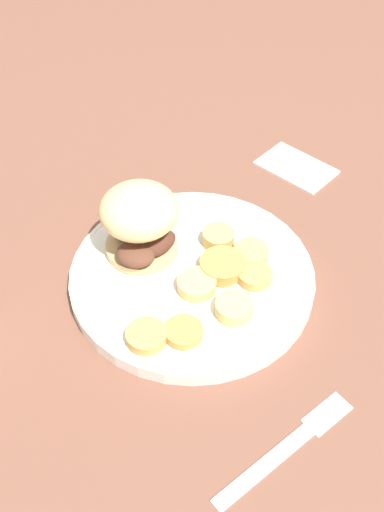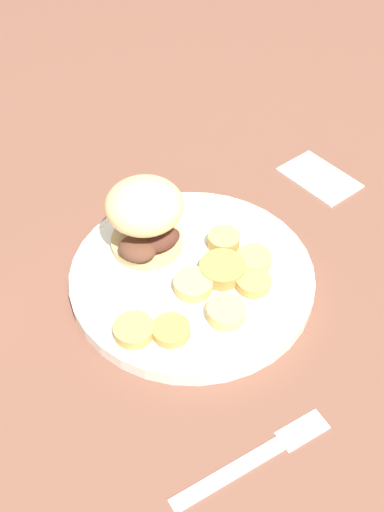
{
  "view_description": "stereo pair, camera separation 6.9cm",
  "coord_description": "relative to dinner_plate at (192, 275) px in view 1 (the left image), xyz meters",
  "views": [
    {
      "loc": [
        -0.09,
        -0.47,
        0.54
      ],
      "look_at": [
        0.0,
        0.0,
        0.04
      ],
      "focal_mm": 42.0,
      "sensor_mm": 36.0,
      "label": 1
    },
    {
      "loc": [
        -0.02,
        -0.48,
        0.54
      ],
      "look_at": [
        0.0,
        0.0,
        0.04
      ],
      "focal_mm": 42.0,
      "sensor_mm": 36.0,
      "label": 2
    }
  ],
  "objects": [
    {
      "name": "potato_round_1",
      "position": [
        0.04,
        0.04,
        0.02
      ],
      "size": [
        0.04,
        0.04,
        0.02
      ],
      "primitive_type": "cylinder",
      "color": "tan",
      "rests_on": "dinner_plate"
    },
    {
      "name": "potato_round_6",
      "position": [
        0.07,
        0.01,
        0.02
      ],
      "size": [
        0.04,
        0.04,
        0.01
      ],
      "primitive_type": "cylinder",
      "color": "tan",
      "rests_on": "dinner_plate"
    },
    {
      "name": "potato_round_4",
      "position": [
        -0.0,
        -0.03,
        0.02
      ],
      "size": [
        0.05,
        0.05,
        0.01
      ],
      "primitive_type": "cylinder",
      "color": "#DBB766",
      "rests_on": "dinner_plate"
    },
    {
      "name": "napkin",
      "position": [
        0.19,
        0.19,
        -0.01
      ],
      "size": [
        0.12,
        0.13,
        0.01
      ],
      "primitive_type": "cube",
      "rotation": [
        0.0,
        0.0,
        2.2
      ],
      "color": "white",
      "rests_on": "ground_plane"
    },
    {
      "name": "fork",
      "position": [
        0.05,
        -0.23,
        -0.01
      ],
      "size": [
        0.16,
        0.1,
        0.0
      ],
      "color": "silver",
      "rests_on": "ground_plane"
    },
    {
      "name": "potato_round_0",
      "position": [
        -0.07,
        -0.09,
        0.01
      ],
      "size": [
        0.04,
        0.04,
        0.01
      ],
      "primitive_type": "cylinder",
      "color": "tan",
      "rests_on": "dinner_plate"
    },
    {
      "name": "ground_plane",
      "position": [
        0.0,
        0.0,
        -0.01
      ],
      "size": [
        4.0,
        4.0,
        0.0
      ],
      "primitive_type": "plane",
      "color": "brown"
    },
    {
      "name": "potato_round_5",
      "position": [
        0.04,
        -0.01,
        0.02
      ],
      "size": [
        0.05,
        0.05,
        0.02
      ],
      "primitive_type": "cylinder",
      "color": "#BC8942",
      "rests_on": "dinner_plate"
    },
    {
      "name": "potato_round_2",
      "position": [
        0.03,
        -0.07,
        0.02
      ],
      "size": [
        0.04,
        0.04,
        0.02
      ],
      "primitive_type": "cylinder",
      "color": "#DBB766",
      "rests_on": "dinner_plate"
    },
    {
      "name": "dinner_plate",
      "position": [
        0.0,
        0.0,
        0.0
      ],
      "size": [
        0.29,
        0.29,
        0.02
      ],
      "color": "white",
      "rests_on": "ground_plane"
    },
    {
      "name": "potato_round_3",
      "position": [
        -0.03,
        -0.09,
        0.01
      ],
      "size": [
        0.04,
        0.04,
        0.01
      ],
      "primitive_type": "cylinder",
      "color": "#BC8942",
      "rests_on": "dinner_plate"
    },
    {
      "name": "potato_round_7",
      "position": [
        0.07,
        -0.03,
        0.01
      ],
      "size": [
        0.04,
        0.04,
        0.01
      ],
      "primitive_type": "cylinder",
      "color": "tan",
      "rests_on": "dinner_plate"
    },
    {
      "name": "sandwich",
      "position": [
        -0.05,
        0.04,
        0.06
      ],
      "size": [
        0.09,
        0.11,
        0.09
      ],
      "color": "tan",
      "rests_on": "dinner_plate"
    }
  ]
}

